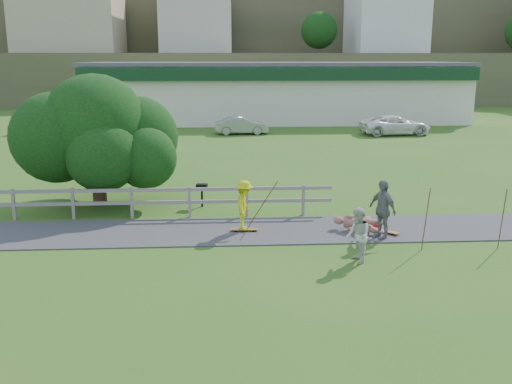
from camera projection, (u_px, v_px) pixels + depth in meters
ground at (252, 246)px, 16.91m from camera, size 260.00×260.00×0.00m
path at (249, 231)px, 18.37m from camera, size 34.00×3.00×0.04m
fence at (113, 198)px, 19.68m from camera, size 15.05×0.10×1.10m
strip_mall at (275, 91)px, 50.51m from camera, size 32.50×10.75×5.10m
hillside at (224, 7)px, 102.33m from camera, size 220.00×67.00×47.50m
skater_rider at (244, 208)px, 18.09m from camera, size 0.73×1.10×1.59m
skater_fallen at (359, 224)px, 18.08m from camera, size 1.38×1.61×0.63m
spectator_a at (358, 236)px, 15.41m from camera, size 0.65×0.79×1.52m
spectator_b at (382, 209)px, 17.44m from camera, size 0.90×1.17×1.85m
car_silver at (241, 126)px, 41.68m from camera, size 3.91×1.56×1.27m
car_white at (395, 125)px, 41.34m from camera, size 5.25×2.82×1.40m
tree at (97, 155)px, 21.39m from camera, size 6.35×6.35×3.76m
bbq at (202, 195)px, 21.32m from camera, size 0.44×0.36×0.87m
longboard_rider at (244, 231)px, 18.26m from camera, size 0.87×0.23×0.10m
longboard_fallen at (385, 232)px, 18.09m from camera, size 0.83×0.82×0.10m
helmet at (375, 226)px, 18.50m from camera, size 0.24×0.24×0.24m
pole_rider at (262, 201)px, 18.49m from camera, size 0.03×0.03×1.85m
pole_spec_left at (426, 219)px, 16.36m from camera, size 0.03×0.03×1.86m
pole_spec_right at (502, 219)px, 16.52m from camera, size 0.03×0.03×1.79m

